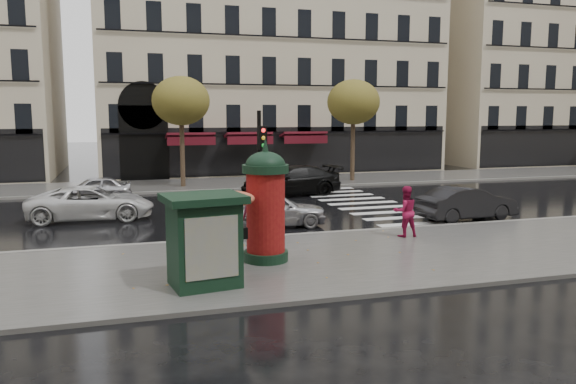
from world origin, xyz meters
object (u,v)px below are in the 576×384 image
object	(u,v)px
newsstand	(204,239)
car_darkgrey	(467,203)
man_burgundy	(255,214)
car_white	(91,203)
woman_red	(405,211)
car_silver	(272,209)
car_black	(291,181)
traffic_light	(260,164)
morris_column	(266,202)
car_far_silver	(94,188)
woman_umbrella	(234,216)

from	to	relation	value
newsstand	car_darkgrey	distance (m)	13.52
man_burgundy	car_white	distance (m)	8.44
woman_red	car_white	size ratio (longest dim) A/B	0.35
man_burgundy	newsstand	distance (m)	5.17
car_silver	car_black	distance (m)	8.77
newsstand	car_black	bearing A→B (deg)	65.81
newsstand	car_white	bearing A→B (deg)	106.31
car_silver	car_white	distance (m)	7.80
woman_red	car_black	world-z (taller)	woman_red
car_silver	car_black	bearing A→B (deg)	-17.35
car_white	traffic_light	bearing A→B (deg)	-137.78
newsstand	car_white	size ratio (longest dim) A/B	0.45
morris_column	car_silver	size ratio (longest dim) A/B	0.87
car_white	car_black	distance (m)	11.10
car_black	car_far_silver	size ratio (longest dim) A/B	1.52
woman_umbrella	car_white	bearing A→B (deg)	113.38
car_black	car_silver	bearing A→B (deg)	-28.22
morris_column	car_white	distance (m)	10.48
car_darkgrey	car_far_silver	bearing A→B (deg)	50.42
woman_red	morris_column	xyz separation A→B (m)	(-5.51, -1.79, 0.84)
car_far_silver	car_silver	bearing A→B (deg)	31.89
woman_umbrella	car_darkgrey	bearing A→B (deg)	25.27
woman_umbrella	traffic_light	xyz separation A→B (m)	(1.49, 2.95, 1.17)
man_burgundy	car_far_silver	world-z (taller)	man_burgundy
traffic_light	car_far_silver	xyz separation A→B (m)	(-5.79, 12.33, -2.17)
woman_umbrella	car_black	xyz separation A→B (m)	(5.95, 14.22, -0.81)
traffic_light	car_darkgrey	bearing A→B (deg)	13.17
woman_red	traffic_light	distance (m)	5.43
newsstand	car_white	world-z (taller)	newsstand
man_burgundy	car_far_silver	distance (m)	13.22
morris_column	woman_umbrella	bearing A→B (deg)	-147.31
newsstand	car_silver	size ratio (longest dim) A/B	0.55
woman_umbrella	car_silver	size ratio (longest dim) A/B	0.54
car_darkgrey	car_far_silver	size ratio (longest dim) A/B	1.18
man_burgundy	traffic_light	distance (m)	1.79
traffic_light	car_far_silver	size ratio (longest dim) A/B	1.20
man_burgundy	newsstand	bearing A→B (deg)	61.95
woman_umbrella	car_white	xyz separation A→B (m)	(-4.19, 9.68, -0.91)
traffic_light	newsstand	xyz separation A→B (m)	(-2.48, -4.18, -1.48)
newsstand	car_far_silver	distance (m)	16.85
woman_umbrella	car_black	distance (m)	15.44
man_burgundy	car_white	size ratio (longest dim) A/B	0.36
newsstand	woman_red	bearing A→B (deg)	26.09
newsstand	traffic_light	bearing A→B (deg)	59.30
newsstand	car_darkgrey	xyz separation A→B (m)	(11.91, 6.38, -0.60)
woman_umbrella	morris_column	distance (m)	1.32
woman_umbrella	woman_red	bearing A→B (deg)	20.68
car_far_silver	car_black	bearing A→B (deg)	78.67
car_far_silver	man_burgundy	bearing A→B (deg)	20.09
man_burgundy	car_far_silver	size ratio (longest dim) A/B	0.51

